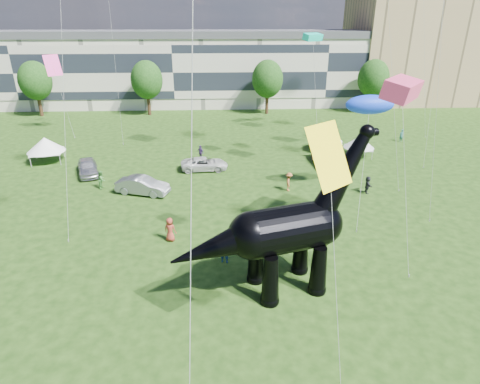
{
  "coord_description": "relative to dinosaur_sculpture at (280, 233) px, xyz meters",
  "views": [
    {
      "loc": [
        -0.01,
        -15.52,
        15.31
      ],
      "look_at": [
        1.16,
        8.0,
        5.0
      ],
      "focal_mm": 30.0,
      "sensor_mm": 36.0,
      "label": 1
    }
  ],
  "objects": [
    {
      "name": "ground",
      "position": [
        -3.29,
        -4.6,
        -3.85
      ],
      "size": [
        220.0,
        220.0,
        0.0
      ],
      "primitive_type": "plane",
      "color": "#16330C",
      "rests_on": "ground"
    },
    {
      "name": "terrace_row",
      "position": [
        -11.29,
        57.4,
        2.15
      ],
      "size": [
        78.0,
        11.0,
        12.0
      ],
      "primitive_type": "cube",
      "color": "beige",
      "rests_on": "ground"
    },
    {
      "name": "apartment_block",
      "position": [
        36.71,
        60.4,
        7.15
      ],
      "size": [
        28.0,
        18.0,
        22.0
      ],
      "primitive_type": "cube",
      "color": "tan",
      "rests_on": "ground"
    },
    {
      "name": "tree_far_left",
      "position": [
        -33.29,
        48.4,
        2.44
      ],
      "size": [
        5.2,
        5.2,
        9.44
      ],
      "color": "#382314",
      "rests_on": "ground"
    },
    {
      "name": "tree_mid_left",
      "position": [
        -15.29,
        48.4,
        2.44
      ],
      "size": [
        5.2,
        5.2,
        9.44
      ],
      "color": "#382314",
      "rests_on": "ground"
    },
    {
      "name": "tree_mid_right",
      "position": [
        4.71,
        48.4,
        2.44
      ],
      "size": [
        5.2,
        5.2,
        9.44
      ],
      "color": "#382314",
      "rests_on": "ground"
    },
    {
      "name": "tree_far_right",
      "position": [
        22.71,
        48.4,
        2.44
      ],
      "size": [
        5.2,
        5.2,
        9.44
      ],
      "color": "#382314",
      "rests_on": "ground"
    },
    {
      "name": "dinosaur_sculpture",
      "position": [
        0.0,
        0.0,
        0.0
      ],
      "size": [
        12.42,
        5.31,
        10.2
      ],
      "rotation": [
        0.0,
        0.0,
        0.29
      ],
      "color": "black",
      "rests_on": "ground"
    },
    {
      "name": "car_silver",
      "position": [
        -17.34,
        20.23,
        -3.03
      ],
      "size": [
        3.48,
        5.21,
        1.65
      ],
      "primitive_type": "imported",
      "rotation": [
        0.0,
        0.0,
        0.35
      ],
      "color": "#AEAEB3",
      "rests_on": "ground"
    },
    {
      "name": "car_grey",
      "position": [
        -10.7,
        14.87,
        -3.03
      ],
      "size": [
        5.28,
        3.12,
        1.64
      ],
      "primitive_type": "imported",
      "rotation": [
        0.0,
        0.0,
        1.28
      ],
      "color": "gray",
      "rests_on": "ground"
    },
    {
      "name": "car_white",
      "position": [
        -5.11,
        20.99,
        -3.15
      ],
      "size": [
        5.14,
        2.57,
        1.4
      ],
      "primitive_type": "imported",
      "rotation": [
        0.0,
        0.0,
        1.62
      ],
      "color": "silver",
      "rests_on": "ground"
    },
    {
      "name": "car_dark",
      "position": [
        8.35,
        22.12,
        -3.07
      ],
      "size": [
        2.47,
        5.48,
        1.56
      ],
      "primitive_type": "imported",
      "rotation": [
        0.0,
        0.0,
        0.05
      ],
      "color": "#595960",
      "rests_on": "ground"
    },
    {
      "name": "gazebo_near",
      "position": [
        9.71,
        27.35,
        -1.88
      ],
      "size": [
        4.26,
        4.26,
        2.81
      ],
      "rotation": [
        0.0,
        0.0,
        0.06
      ],
      "color": "white",
      "rests_on": "ground"
    },
    {
      "name": "gazebo_far",
      "position": [
        13.06,
        24.84,
        -2.11
      ],
      "size": [
        3.86,
        3.86,
        2.48
      ],
      "rotation": [
        0.0,
        0.0,
        -0.09
      ],
      "color": "silver",
      "rests_on": "ground"
    },
    {
      "name": "gazebo_left",
      "position": [
        -23.16,
        24.6,
        -1.83
      ],
      "size": [
        4.9,
        4.9,
        2.88
      ],
      "rotation": [
        0.0,
        0.0,
        0.21
      ],
      "color": "white",
      "rests_on": "ground"
    },
    {
      "name": "visitors",
      "position": [
        -0.17,
        10.64,
        -2.97
      ],
      "size": [
        36.32,
        41.59,
        1.88
      ],
      "color": "#2E736C",
      "rests_on": "ground"
    }
  ]
}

